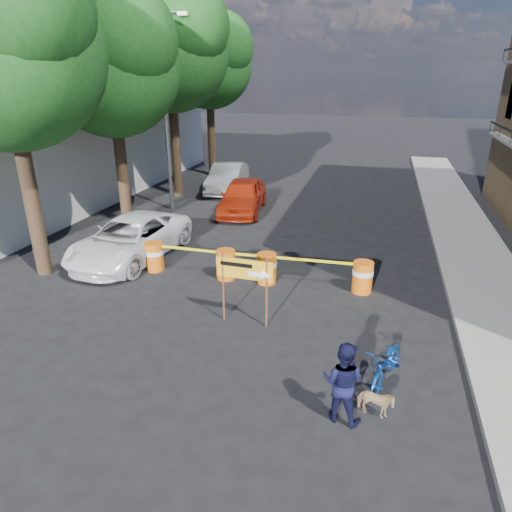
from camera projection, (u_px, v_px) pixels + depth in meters
The scene contains 19 objects.
ground at pixel (236, 337), 10.66m from camera, with size 120.00×120.00×0.00m, color black.
sidewalk_east at pixel (478, 265), 14.50m from camera, with size 2.40×40.00×0.15m, color gray.
white_building at pixel (37, 135), 21.63m from camera, with size 8.00×22.00×6.00m, color silver.
tree_near at pixel (5, 47), 11.70m from camera, with size 5.46×5.20×9.15m.
tree_mid_a at pixel (112, 65), 16.30m from camera, with size 5.25×5.00×8.68m.
tree_mid_b at pixel (171, 49), 20.51m from camera, with size 5.67×5.40×9.62m.
tree_far at pixel (210, 63), 25.18m from camera, with size 5.04×4.80×8.84m.
streetlamp at pixel (166, 108), 18.96m from camera, with size 1.25×0.18×8.00m.
barrel_far_left at pixel (154, 256), 14.13m from camera, with size 0.58×0.58×0.90m.
barrel_mid_left at pixel (226, 264), 13.54m from camera, with size 0.58×0.58×0.90m.
barrel_mid_right at pixel (267, 268), 13.28m from camera, with size 0.58×0.58×0.90m.
barrel_far_right at pixel (363, 276), 12.72m from camera, with size 0.58×0.58×0.90m.
detour_sign at pixel (252, 276), 10.73m from camera, with size 1.40×0.27×1.80m.
pedestrian at pixel (343, 382), 7.89m from camera, with size 0.76×0.59×1.55m, color black.
bicycle at pixel (389, 347), 8.77m from camera, with size 0.59×0.90×1.70m, color #1448A9.
dog at pixel (375, 403), 8.12m from camera, with size 0.31×0.68×0.58m, color tan.
suv_white at pixel (130, 239), 14.95m from camera, with size 2.27×4.92×1.37m, color white.
sedan_red at pixel (243, 196), 19.96m from camera, with size 1.73×4.30×1.47m, color #A3250D.
sedan_silver at pixel (228, 178), 23.46m from camera, with size 1.51×4.34×1.43m, color silver.
Camera 1 is at (2.85, -8.73, 5.76)m, focal length 32.00 mm.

